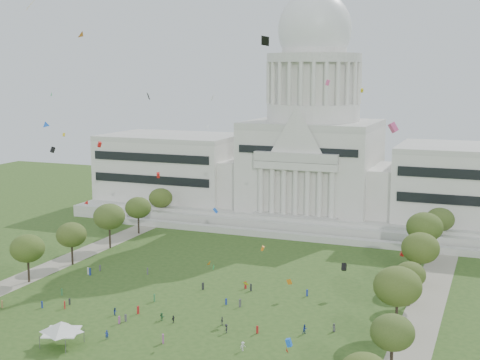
% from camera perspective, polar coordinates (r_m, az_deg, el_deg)
% --- Properties ---
extents(ground, '(400.00, 400.00, 0.00)m').
position_cam_1_polar(ground, '(136.87, -7.12, -12.83)').
color(ground, '#2D4C1A').
rests_on(ground, ground).
extents(capitol, '(160.00, 64.50, 91.30)m').
position_cam_1_polar(capitol, '(234.64, 6.17, 2.08)').
color(capitol, '#BAB7AE').
rests_on(capitol, ground).
extents(path_left, '(8.00, 160.00, 0.04)m').
position_cam_1_polar(path_left, '(185.77, -15.79, -7.14)').
color(path_left, gray).
rests_on(path_left, ground).
extents(path_right, '(8.00, 160.00, 0.04)m').
position_cam_1_polar(path_right, '(150.57, 15.35, -11.00)').
color(path_right, gray).
rests_on(path_right, ground).
extents(row_tree_r_1, '(7.58, 7.58, 10.78)m').
position_cam_1_polar(row_tree_r_1, '(118.57, 12.88, -12.57)').
color(row_tree_r_1, black).
rests_on(row_tree_r_1, ground).
extents(row_tree_l_2, '(8.42, 8.42, 11.97)m').
position_cam_1_polar(row_tree_l_2, '(172.21, -17.69, -5.59)').
color(row_tree_l_2, black).
rests_on(row_tree_l_2, ground).
extents(row_tree_r_2, '(9.55, 9.55, 13.58)m').
position_cam_1_polar(row_tree_r_2, '(136.07, 13.30, -8.82)').
color(row_tree_r_2, black).
rests_on(row_tree_r_2, ground).
extents(row_tree_l_3, '(8.12, 8.12, 11.55)m').
position_cam_1_polar(row_tree_l_3, '(184.43, -14.19, -4.55)').
color(row_tree_l_3, black).
rests_on(row_tree_l_3, ground).
extents(row_tree_r_3, '(7.01, 7.01, 9.98)m').
position_cam_1_polar(row_tree_r_3, '(152.95, 14.30, -7.85)').
color(row_tree_r_3, black).
rests_on(row_tree_r_3, ground).
extents(row_tree_l_4, '(9.29, 9.29, 13.21)m').
position_cam_1_polar(row_tree_l_4, '(199.04, -11.10, -3.09)').
color(row_tree_l_4, black).
rests_on(row_tree_l_4, ground).
extents(row_tree_r_4, '(9.19, 9.19, 13.06)m').
position_cam_1_polar(row_tree_r_4, '(167.21, 15.15, -5.63)').
color(row_tree_r_4, black).
rests_on(row_tree_r_4, ground).
extents(row_tree_l_5, '(8.33, 8.33, 11.85)m').
position_cam_1_polar(row_tree_l_5, '(215.31, -8.69, -2.36)').
color(row_tree_l_5, black).
rests_on(row_tree_l_5, ground).
extents(row_tree_r_5, '(9.82, 9.82, 13.96)m').
position_cam_1_polar(row_tree_r_5, '(186.67, 15.48, -3.90)').
color(row_tree_r_5, black).
rests_on(row_tree_r_5, ground).
extents(row_tree_l_6, '(8.19, 8.19, 11.64)m').
position_cam_1_polar(row_tree_l_6, '(231.63, -6.79, -1.53)').
color(row_tree_l_6, black).
rests_on(row_tree_l_6, ground).
extents(row_tree_r_6, '(8.42, 8.42, 11.97)m').
position_cam_1_polar(row_tree_r_6, '(204.21, 16.70, -3.25)').
color(row_tree_r_6, black).
rests_on(row_tree_r_6, ground).
extents(event_tent, '(11.23, 11.23, 4.88)m').
position_cam_1_polar(event_tent, '(133.13, -14.99, -11.98)').
color(event_tent, '#4C4C4C').
rests_on(event_tent, ground).
extents(person_0, '(0.99, 0.90, 1.70)m').
position_cam_1_polar(person_0, '(137.50, 8.03, -12.36)').
color(person_0, '#4C4C51').
rests_on(person_0, ground).
extents(person_2, '(1.08, 1.05, 1.92)m').
position_cam_1_polar(person_2, '(135.72, 5.56, -12.56)').
color(person_2, navy).
rests_on(person_2, ground).
extents(person_3, '(0.70, 1.23, 1.84)m').
position_cam_1_polar(person_3, '(135.55, -1.19, -12.56)').
color(person_3, '#26262B').
rests_on(person_3, ground).
extents(person_4, '(0.67, 1.05, 1.68)m').
position_cam_1_polar(person_4, '(141.18, -5.71, -11.73)').
color(person_4, '#26262B').
rests_on(person_4, ground).
extents(person_5, '(1.69, 1.26, 1.70)m').
position_cam_1_polar(person_5, '(142.77, -6.69, -11.50)').
color(person_5, '#33723F').
rests_on(person_5, ground).
extents(person_7, '(0.83, 0.82, 1.85)m').
position_cam_1_polar(person_7, '(135.16, -11.30, -12.81)').
color(person_7, navy).
rests_on(person_7, ground).
extents(person_8, '(0.94, 0.85, 1.65)m').
position_cam_1_polar(person_8, '(147.18, -10.62, -10.97)').
color(person_8, navy).
rests_on(person_8, ground).
extents(person_9, '(1.07, 1.29, 1.77)m').
position_cam_1_polar(person_9, '(127.63, 0.25, -14.00)').
color(person_9, silver).
rests_on(person_9, ground).
extents(person_10, '(0.80, 1.15, 1.79)m').
position_cam_1_polar(person_10, '(139.39, -1.54, -11.95)').
color(person_10, '#4C4C51').
rests_on(person_10, ground).
extents(distant_crowd, '(61.92, 38.04, 1.88)m').
position_cam_1_polar(distant_crowd, '(155.72, -8.36, -9.75)').
color(distant_crowd, olive).
rests_on(distant_crowd, ground).
extents(kite_swarm, '(90.61, 99.02, 59.76)m').
position_cam_1_polar(kite_swarm, '(135.66, -4.10, -0.93)').
color(kite_swarm, yellow).
rests_on(kite_swarm, ground).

